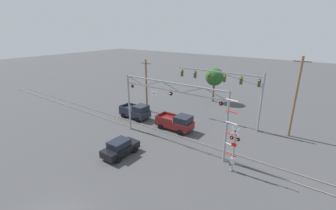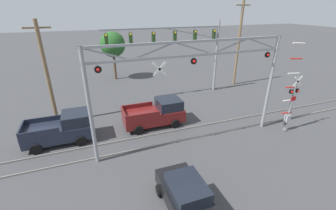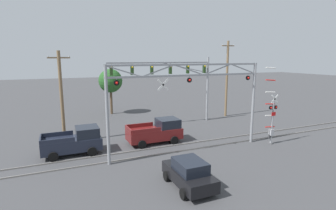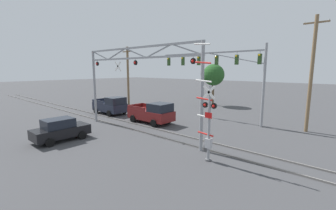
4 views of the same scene
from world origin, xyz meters
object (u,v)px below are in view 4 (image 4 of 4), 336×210
at_px(background_tree_beyond_span, 214,75).
at_px(crossing_signal_mast, 208,122).
at_px(pickup_truck_lead, 153,113).
at_px(utility_pole_right, 311,74).
at_px(pickup_truck_following, 111,106).
at_px(crossing_gantry, 136,73).
at_px(sedan_waiting, 60,130).
at_px(utility_pole_left, 128,78).
at_px(traffic_signal_span, 227,67).

bearing_deg(background_tree_beyond_span, crossing_signal_mast, -60.52).
height_order(crossing_signal_mast, pickup_truck_lead, crossing_signal_mast).
height_order(crossing_signal_mast, utility_pole_right, utility_pole_right).
xyz_separation_m(pickup_truck_lead, pickup_truck_following, (-6.90, -0.07, -0.00)).
bearing_deg(crossing_gantry, background_tree_beyond_span, 99.11).
xyz_separation_m(pickup_truck_following, sedan_waiting, (5.68, -8.30, -0.17)).
bearing_deg(sedan_waiting, pickup_truck_lead, 81.68).
relative_size(pickup_truck_following, utility_pole_left, 0.55).
height_order(sedan_waiting, utility_pole_right, utility_pole_right).
distance_m(sedan_waiting, utility_pole_left, 13.55).
height_order(traffic_signal_span, sedan_waiting, traffic_signal_span).
height_order(utility_pole_left, utility_pole_right, utility_pole_right).
bearing_deg(background_tree_beyond_span, sedan_waiting, -89.82).
distance_m(crossing_gantry, background_tree_beyond_span, 17.15).
distance_m(traffic_signal_span, pickup_truck_following, 13.81).
relative_size(crossing_gantry, crossing_signal_mast, 1.92).
xyz_separation_m(crossing_signal_mast, pickup_truck_following, (-15.81, 4.30, -1.31)).
height_order(crossing_signal_mast, traffic_signal_span, traffic_signal_span).
bearing_deg(pickup_truck_following, utility_pole_left, 101.97).
height_order(pickup_truck_following, background_tree_beyond_span, background_tree_beyond_span).
distance_m(utility_pole_left, utility_pole_right, 19.83).
height_order(pickup_truck_lead, sedan_waiting, pickup_truck_lead).
distance_m(pickup_truck_following, background_tree_beyond_span, 15.24).
distance_m(pickup_truck_lead, pickup_truck_following, 6.90).
bearing_deg(pickup_truck_following, utility_pole_right, 19.14).
relative_size(crossing_signal_mast, traffic_signal_span, 0.56).
height_order(utility_pole_right, background_tree_beyond_span, utility_pole_right).
relative_size(crossing_signal_mast, sedan_waiting, 1.72).
xyz_separation_m(crossing_gantry, traffic_signal_span, (3.49, 8.79, 0.51)).
bearing_deg(sedan_waiting, background_tree_beyond_span, 90.18).
distance_m(crossing_gantry, utility_pole_right, 14.34).
bearing_deg(crossing_gantry, sedan_waiting, -117.35).
bearing_deg(pickup_truck_following, pickup_truck_lead, 0.56).
bearing_deg(utility_pole_right, crossing_signal_mast, -105.69).
distance_m(crossing_signal_mast, utility_pole_left, 18.20).
bearing_deg(utility_pole_left, utility_pole_right, 9.75).
relative_size(crossing_signal_mast, pickup_truck_following, 1.52).
bearing_deg(pickup_truck_following, crossing_gantry, -20.92).
distance_m(traffic_signal_span, pickup_truck_lead, 8.63).
bearing_deg(background_tree_beyond_span, utility_pole_left, -120.76).
bearing_deg(background_tree_beyond_span, crossing_gantry, -80.89).
distance_m(crossing_signal_mast, utility_pole_right, 11.56).
distance_m(crossing_gantry, pickup_truck_lead, 5.29).
relative_size(utility_pole_left, background_tree_beyond_span, 1.34).
xyz_separation_m(crossing_signal_mast, background_tree_beyond_span, (-10.20, 18.05, 2.10)).
xyz_separation_m(pickup_truck_following, utility_pole_right, (18.86, 6.55, 3.90)).
xyz_separation_m(traffic_signal_span, pickup_truck_following, (-11.82, -5.61, -4.43)).
xyz_separation_m(crossing_gantry, background_tree_beyond_span, (-2.72, 16.93, -0.51)).
height_order(pickup_truck_following, utility_pole_right, utility_pole_right).
bearing_deg(traffic_signal_span, pickup_truck_following, -154.60).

